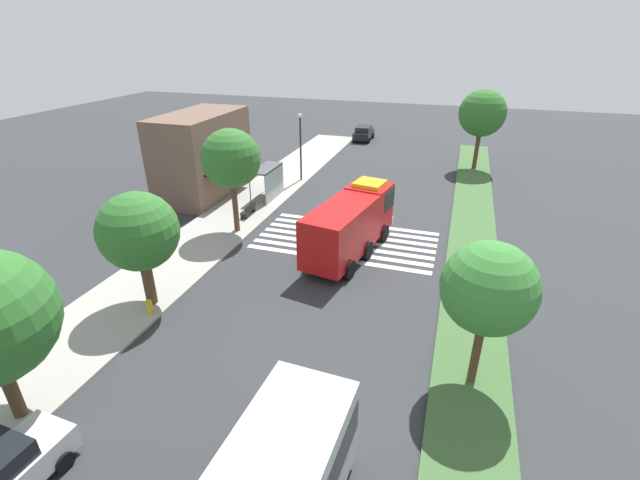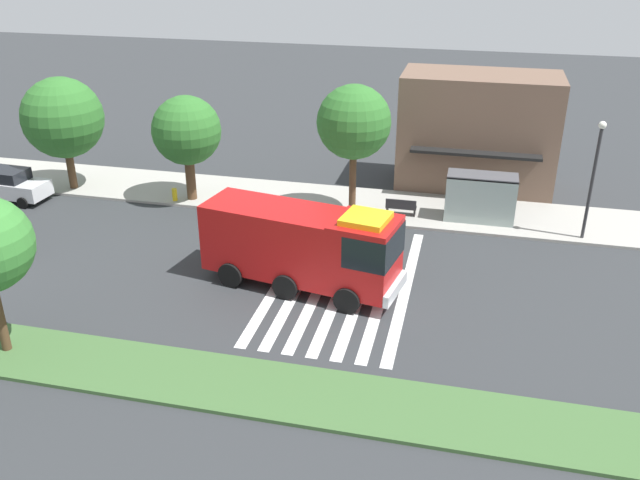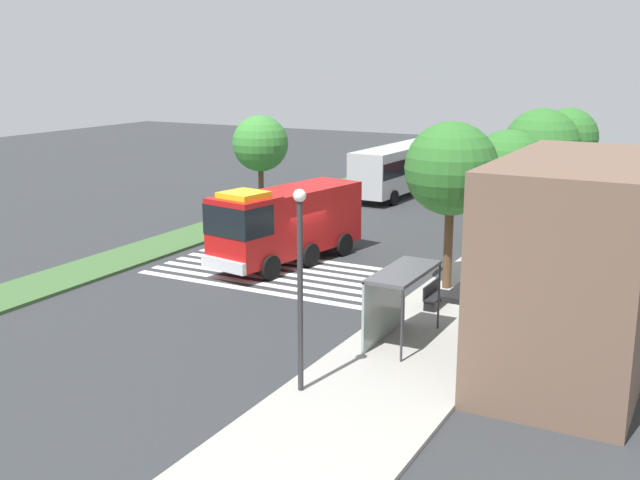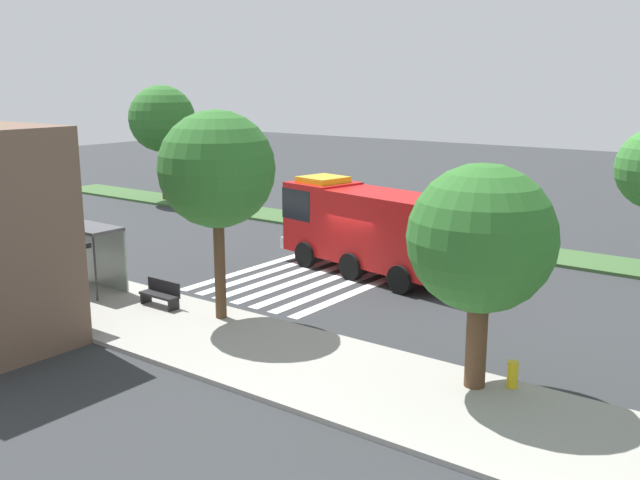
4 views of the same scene
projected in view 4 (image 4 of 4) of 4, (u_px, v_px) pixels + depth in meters
The scene contains 12 objects.
ground_plane at pixel (357, 276), 29.30m from camera, with size 120.00×120.00×0.00m, color #2D3033.
sidewalk at pixel (200, 334), 22.46m from camera, with size 60.00×4.81×0.14m, color #9E9B93.
median_strip at pixel (446, 241), 35.42m from camera, with size 60.00×3.00×0.14m, color #3D6033.
crosswalk at pixel (328, 270), 30.17m from camera, with size 5.85×11.43×0.01m.
fire_truck at pixel (365, 225), 29.45m from camera, with size 8.78×3.97×3.77m.
bus_stop_shelter at pixel (88, 242), 26.98m from camera, with size 3.50×1.40×2.46m.
bench_near_shelter at pixel (161, 293), 24.91m from camera, with size 1.60×0.50×0.90m.
street_lamp at pixel (28, 183), 30.13m from camera, with size 0.36×0.36×5.82m.
sidewalk_tree_center at pixel (481, 239), 17.64m from camera, with size 3.71×3.71×5.76m.
sidewalk_tree_east at pixel (217, 170), 22.73m from camera, with size 3.75×3.75×6.81m.
median_tree_west at pixel (162, 119), 46.31m from camera, with size 4.28×4.28×7.38m.
fire_hydrant at pixel (512, 374), 18.33m from camera, with size 0.28×0.28×0.70m, color gold.
Camera 4 is at (-15.77, 23.51, 7.86)m, focal length 40.29 mm.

